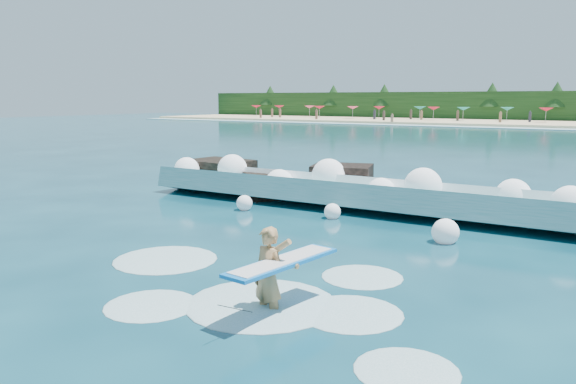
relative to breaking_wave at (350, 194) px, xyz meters
The scene contains 11 objects.
ground 6.61m from the breaking_wave, 101.27° to the right, with size 200.00×200.00×0.00m, color #07303E.
beach 71.55m from the breaking_wave, 91.03° to the left, with size 140.00×20.00×0.40m, color tan.
wet_band 60.55m from the breaking_wave, 91.22° to the left, with size 140.00×5.00×0.08m, color silver.
treeline 81.57m from the breaking_wave, 90.91° to the left, with size 140.00×4.00×5.00m, color black.
breaking_wave is the anchor object (origin of this frame).
rock_cluster 4.23m from the breaking_wave, 166.87° to the left, with size 8.43×3.58×1.54m.
surfer_with_board 10.15m from the breaking_wave, 71.94° to the right, with size 1.11×3.01×1.86m.
wave_spray 0.42m from the breaking_wave, 113.96° to the right, with size 15.41×4.56×1.72m.
surf_foam 9.34m from the breaking_wave, 76.41° to the right, with size 8.91×5.45×0.14m.
beach_umbrellas 73.39m from the breaking_wave, 91.17° to the left, with size 113.15×6.47×0.50m.
beachgoers 69.14m from the breaking_wave, 90.71° to the left, with size 100.89×12.82×1.92m.
Camera 1 is at (9.91, -11.26, 3.82)m, focal length 35.00 mm.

